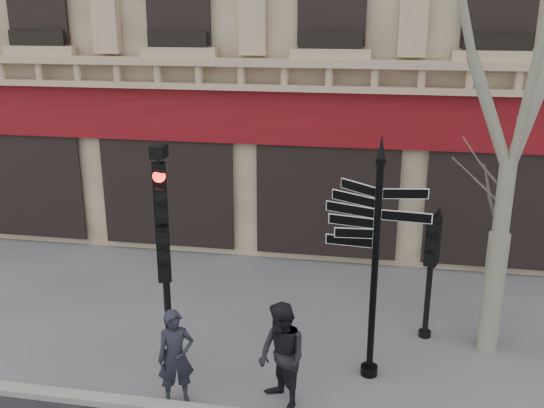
{
  "coord_description": "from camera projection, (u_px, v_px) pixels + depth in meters",
  "views": [
    {
      "loc": [
        1.17,
        -9.0,
        5.94
      ],
      "look_at": [
        -0.56,
        0.6,
        2.84
      ],
      "focal_mm": 40.0,
      "sensor_mm": 36.0,
      "label": 1
    }
  ],
  "objects": [
    {
      "name": "fingerpost",
      "position": [
        377.0,
        220.0,
        9.54
      ],
      "size": [
        2.16,
        2.16,
        4.18
      ],
      "rotation": [
        0.0,
        0.0,
        -0.28
      ],
      "color": "black",
      "rests_on": "ground"
    },
    {
      "name": "pedestrian_a",
      "position": [
        176.0,
        357.0,
        9.44
      ],
      "size": [
        0.69,
        0.6,
        1.59
      ],
      "primitive_type": "imported",
      "rotation": [
        0.0,
        0.0,
        0.46
      ],
      "color": "black",
      "rests_on": "ground"
    },
    {
      "name": "pedestrian_b",
      "position": [
        282.0,
        357.0,
        9.31
      ],
      "size": [
        1.06,
        1.08,
        1.75
      ],
      "primitive_type": "imported",
      "rotation": [
        0.0,
        0.0,
        -0.85
      ],
      "color": "black",
      "rests_on": "ground"
    },
    {
      "name": "traffic_signal_secondary",
      "position": [
        431.0,
        254.0,
        11.09
      ],
      "size": [
        0.48,
        0.41,
        2.44
      ],
      "rotation": [
        0.0,
        0.0,
        -0.33
      ],
      "color": "black",
      "rests_on": "ground"
    },
    {
      "name": "ground",
      "position": [
        298.0,
        373.0,
        10.44
      ],
      "size": [
        80.0,
        80.0,
        0.0
      ],
      "primitive_type": "plane",
      "color": "#56565B",
      "rests_on": "ground"
    },
    {
      "name": "traffic_signal_main",
      "position": [
        163.0,
        230.0,
        10.11
      ],
      "size": [
        0.51,
        0.44,
        3.9
      ],
      "rotation": [
        0.0,
        0.0,
        0.37
      ],
      "color": "black",
      "rests_on": "ground"
    }
  ]
}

